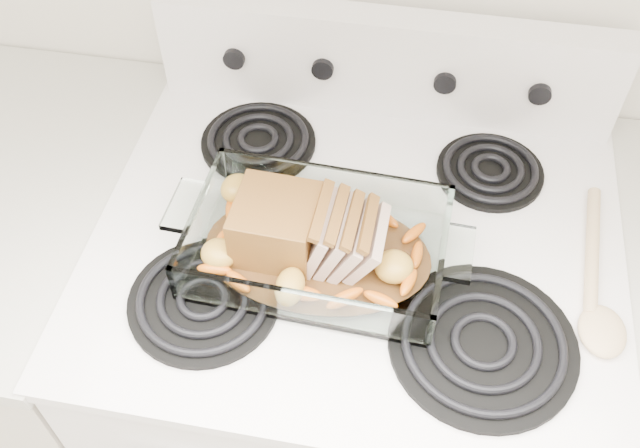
% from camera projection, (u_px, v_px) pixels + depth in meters
% --- Properties ---
extents(electric_range, '(0.78, 0.70, 1.12)m').
position_uv_depth(electric_range, '(348.00, 376.00, 1.41)').
color(electric_range, white).
rests_on(electric_range, ground).
extents(counter_left, '(0.58, 0.68, 0.93)m').
position_uv_depth(counter_left, '(36.00, 329.00, 1.50)').
color(counter_left, beige).
rests_on(counter_left, ground).
extents(baking_dish, '(0.35, 0.23, 0.07)m').
position_uv_depth(baking_dish, '(317.00, 248.00, 1.01)').
color(baking_dish, white).
rests_on(baking_dish, electric_range).
extents(pork_roast, '(0.21, 0.11, 0.09)m').
position_uv_depth(pork_roast, '(296.00, 230.00, 0.99)').
color(pork_roast, brown).
rests_on(pork_roast, baking_dish).
extents(roast_vegetables, '(0.32, 0.18, 0.04)m').
position_uv_depth(roast_vegetables, '(319.00, 227.00, 1.02)').
color(roast_vegetables, '#CC6616').
rests_on(roast_vegetables, baking_dish).
extents(wooden_spoon, '(0.06, 0.30, 0.02)m').
position_uv_depth(wooden_spoon, '(598.00, 294.00, 0.98)').
color(wooden_spoon, beige).
rests_on(wooden_spoon, electric_range).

